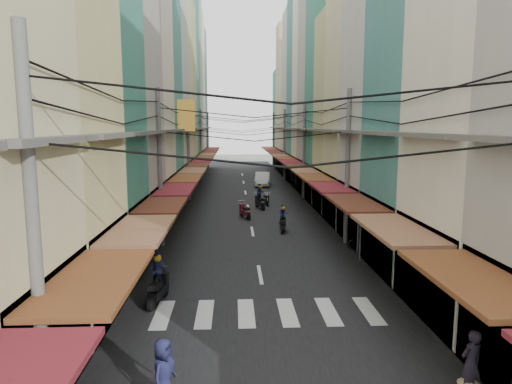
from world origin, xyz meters
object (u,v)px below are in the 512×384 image
object	(u,v)px
traffic_sign	(361,218)
white_car	(263,186)
market_umbrella	(421,224)
bicycle	(363,249)

from	to	relation	value
traffic_sign	white_car	bearing A→B (deg)	96.00
white_car	market_umbrella	bearing A→B (deg)	-75.26
market_umbrella	white_car	bearing A→B (deg)	99.24
white_car	market_umbrella	xyz separation A→B (m)	(4.77, -29.33, 2.25)
bicycle	market_umbrella	xyz separation A→B (m)	(1.20, -4.17, 2.25)
white_car	market_umbrella	size ratio (longest dim) A/B	1.96
bicycle	traffic_sign	size ratio (longest dim) A/B	0.52
market_umbrella	traffic_sign	world-z (taller)	traffic_sign
bicycle	traffic_sign	bearing A→B (deg)	161.29
traffic_sign	market_umbrella	bearing A→B (deg)	-49.33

